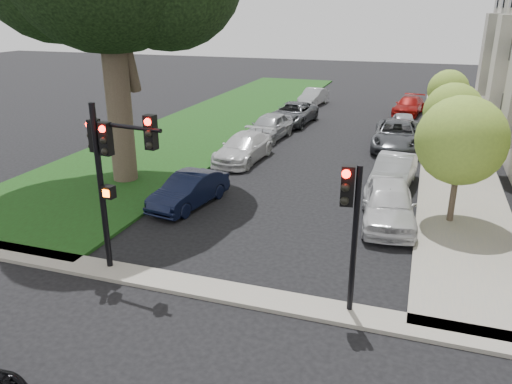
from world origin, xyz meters
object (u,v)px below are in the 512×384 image
(traffic_signal_main, at_px, (111,160))
(car_parked_7, at_px, (269,127))
(car_parked_1, at_px, (394,172))
(car_parked_6, at_px, (244,148))
(small_tree_a, at_px, (461,141))
(car_parked_2, at_px, (397,135))
(car_parked_3, at_px, (404,124))
(car_parked_5, at_px, (189,190))
(car_parked_4, at_px, (409,106))
(car_parked_0, at_px, (388,203))
(traffic_signal_secondary, at_px, (351,213))
(small_tree_b, at_px, (453,112))
(small_tree_c, at_px, (448,90))
(car_parked_8, at_px, (293,114))
(car_parked_9, at_px, (313,97))

(traffic_signal_main, bearing_deg, car_parked_7, 91.96)
(car_parked_1, distance_m, car_parked_6, 7.97)
(small_tree_a, distance_m, car_parked_2, 10.93)
(car_parked_1, distance_m, car_parked_3, 10.58)
(traffic_signal_main, distance_m, car_parked_3, 22.35)
(small_tree_a, relative_size, car_parked_5, 1.17)
(traffic_signal_main, height_order, car_parked_2, traffic_signal_main)
(car_parked_4, bearing_deg, car_parked_1, -81.10)
(car_parked_0, distance_m, car_parked_2, 11.11)
(traffic_signal_secondary, bearing_deg, car_parked_6, 120.68)
(small_tree_b, bearing_deg, car_parked_5, -138.71)
(car_parked_6, distance_m, car_parked_7, 4.89)
(car_parked_0, relative_size, car_parked_2, 0.83)
(car_parked_4, bearing_deg, car_parked_5, -100.22)
(car_parked_4, bearing_deg, small_tree_c, -52.95)
(car_parked_2, relative_size, car_parked_5, 1.38)
(small_tree_b, xyz_separation_m, car_parked_2, (-2.66, 3.06, -2.05))
(small_tree_a, xyz_separation_m, traffic_signal_main, (-9.60, -7.03, 0.37))
(car_parked_0, relative_size, car_parked_7, 1.02)
(small_tree_c, distance_m, car_parked_2, 6.75)
(car_parked_0, bearing_deg, car_parked_8, 109.84)
(car_parked_5, bearing_deg, car_parked_2, 67.90)
(car_parked_3, bearing_deg, small_tree_b, -75.27)
(small_tree_b, xyz_separation_m, car_parked_8, (-9.91, 7.43, -2.10))
(car_parked_7, bearing_deg, small_tree_a, -40.14)
(car_parked_0, xyz_separation_m, car_parked_9, (-7.92, 23.05, -0.12))
(car_parked_0, height_order, car_parked_2, car_parked_0)
(car_parked_9, bearing_deg, car_parked_0, -64.38)
(car_parked_1, distance_m, car_parked_4, 17.39)
(small_tree_b, relative_size, car_parked_4, 0.94)
(car_parked_0, relative_size, car_parked_3, 1.21)
(small_tree_a, bearing_deg, car_parked_8, 123.99)
(small_tree_a, distance_m, small_tree_b, 7.28)
(car_parked_5, relative_size, car_parked_7, 0.89)
(small_tree_c, relative_size, car_parked_0, 0.83)
(small_tree_a, distance_m, car_parked_7, 14.53)
(car_parked_1, bearing_deg, traffic_signal_secondary, -87.46)
(traffic_signal_secondary, height_order, car_parked_9, traffic_signal_secondary)
(car_parked_2, height_order, car_parked_3, car_parked_2)
(car_parked_4, distance_m, car_parked_7, 13.18)
(car_parked_7, distance_m, car_parked_8, 4.62)
(small_tree_b, bearing_deg, traffic_signal_main, -123.86)
(car_parked_0, bearing_deg, car_parked_7, 119.65)
(small_tree_c, bearing_deg, car_parked_1, -100.20)
(car_parked_5, bearing_deg, small_tree_a, 18.19)
(small_tree_c, bearing_deg, small_tree_a, -90.00)
(car_parked_0, height_order, car_parked_8, car_parked_0)
(small_tree_b, bearing_deg, small_tree_a, -90.00)
(small_tree_a, distance_m, car_parked_8, 17.90)
(car_parked_5, bearing_deg, traffic_signal_secondary, -28.13)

